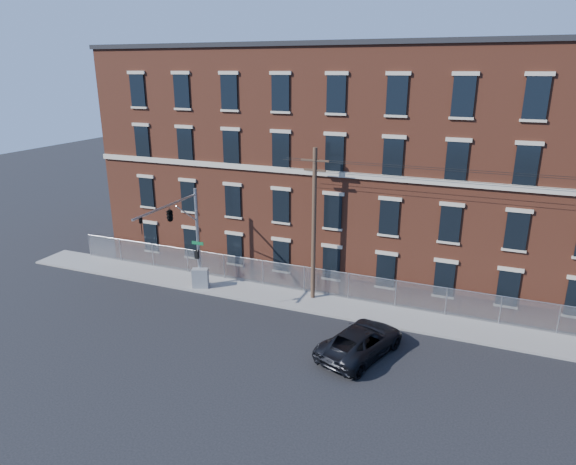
# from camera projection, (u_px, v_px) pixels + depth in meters

# --- Properties ---
(ground) EXTENTS (140.00, 140.00, 0.00)m
(ground) POSITION_uv_depth(u_px,v_px,m) (249.00, 332.00, 29.37)
(ground) COLOR black
(ground) RESTS_ON ground
(sidewalk) EXTENTS (65.00, 3.00, 0.12)m
(sidewalk) POSITION_uv_depth(u_px,v_px,m) (470.00, 330.00, 29.51)
(sidewalk) COLOR gray
(sidewalk) RESTS_ON ground
(mill_building) EXTENTS (55.30, 14.32, 16.30)m
(mill_building) POSITION_uv_depth(u_px,v_px,m) (490.00, 167.00, 34.88)
(mill_building) COLOR brown
(mill_building) RESTS_ON ground
(chain_link_fence) EXTENTS (59.06, 0.06, 1.85)m
(chain_link_fence) POSITION_uv_depth(u_px,v_px,m) (473.00, 305.00, 30.35)
(chain_link_fence) COLOR #A5A8AD
(chain_link_fence) RESTS_ON ground
(traffic_signal_mast) EXTENTS (0.90, 6.75, 7.00)m
(traffic_signal_mast) POSITION_uv_depth(u_px,v_px,m) (177.00, 223.00, 31.75)
(traffic_signal_mast) COLOR #9EA0A5
(traffic_signal_mast) RESTS_ON ground
(utility_pole_near) EXTENTS (1.80, 0.28, 10.00)m
(utility_pole_near) POSITION_uv_depth(u_px,v_px,m) (314.00, 223.00, 31.95)
(utility_pole_near) COLOR #4E3627
(utility_pole_near) RESTS_ON ground
(pickup_truck) EXTENTS (4.34, 6.19, 1.57)m
(pickup_truck) POSITION_uv_depth(u_px,v_px,m) (361.00, 341.00, 26.85)
(pickup_truck) COLOR black
(pickup_truck) RESTS_ON ground
(utility_cabinet) EXTENTS (1.22, 0.89, 1.38)m
(utility_cabinet) POSITION_uv_depth(u_px,v_px,m) (200.00, 278.00, 34.88)
(utility_cabinet) COLOR gray
(utility_cabinet) RESTS_ON sidewalk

